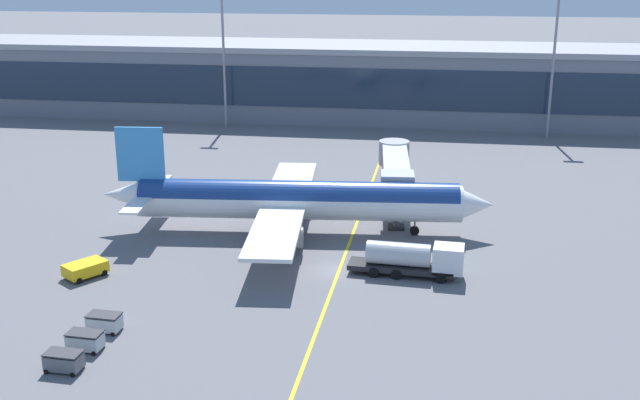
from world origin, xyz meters
TOP-DOWN VIEW (x-y plane):
  - ground_plane at (0.00, 0.00)m, footprint 700.00×700.00m
  - apron_lead_in_line at (0.42, 2.00)m, footprint 1.80×79.99m
  - terminal_building at (13.12, 75.21)m, footprint 189.19×18.99m
  - main_airliner at (-5.62, 10.04)m, footprint 42.65×33.78m
  - jet_bridge at (4.52, 21.23)m, footprint 5.09×18.82m
  - fuel_tanker at (7.48, -0.20)m, footprint 10.94×3.24m
  - pushback_tug at (-23.18, -5.03)m, footprint 4.07×4.43m
  - baggage_cart_0 at (-17.13, -21.68)m, footprint 2.73×1.75m
  - baggage_cart_1 at (-16.95, -18.48)m, footprint 2.73×1.75m
  - baggage_cart_2 at (-16.77, -15.29)m, footprint 2.73×1.75m
  - apron_light_mast_0 at (27.82, 63.25)m, footprint 2.80×0.50m
  - apron_light_mast_2 at (-27.82, 63.25)m, footprint 2.80×0.50m

SIDE VIEW (x-z plane):
  - ground_plane at x=0.00m, z-range 0.00..0.00m
  - apron_lead_in_line at x=0.42m, z-range 0.00..0.01m
  - baggage_cart_0 at x=-17.13m, z-range 0.04..1.52m
  - baggage_cart_1 at x=-16.95m, z-range 0.04..1.52m
  - baggage_cart_2 at x=-16.77m, z-range 0.04..1.52m
  - pushback_tug at x=-23.18m, z-range 0.15..1.55m
  - fuel_tanker at x=7.48m, z-range 0.12..3.37m
  - main_airliner at x=-5.62m, z-range -2.02..9.55m
  - jet_bridge at x=4.52m, z-range 1.53..7.98m
  - terminal_building at x=13.12m, z-range 0.02..13.62m
  - apron_light_mast_2 at x=-27.82m, z-range 1.99..25.92m
  - apron_light_mast_0 at x=27.82m, z-range 2.00..26.38m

